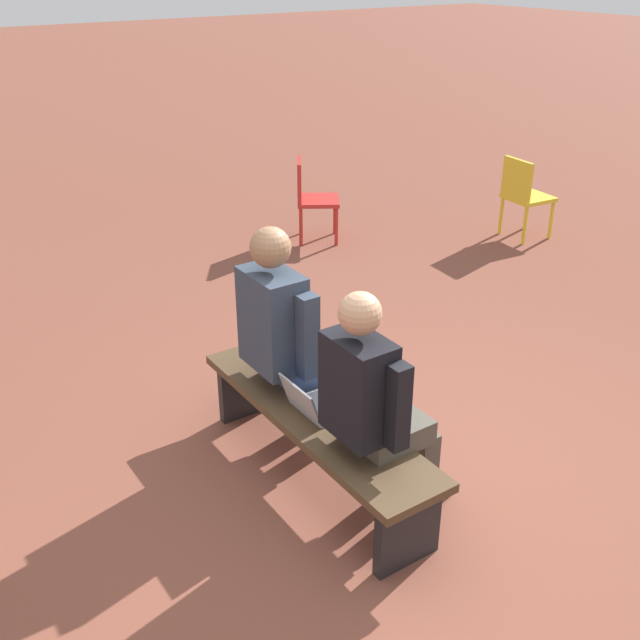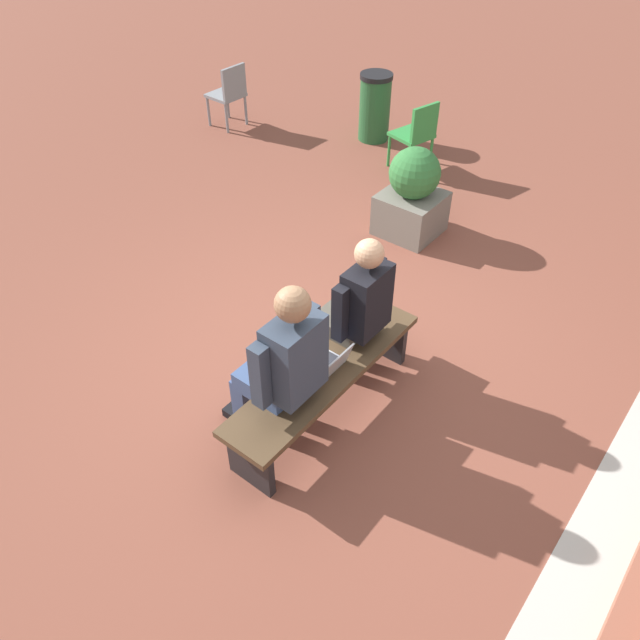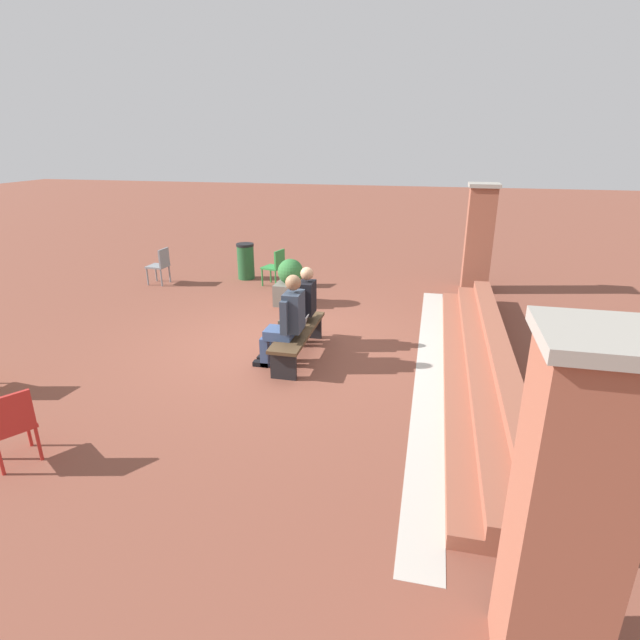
% 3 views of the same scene
% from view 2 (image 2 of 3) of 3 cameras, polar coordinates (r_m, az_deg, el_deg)
% --- Properties ---
extents(ground_plane, '(60.00, 60.00, 0.00)m').
position_cam_2_polar(ground_plane, '(5.15, -0.12, -3.88)').
color(ground_plane, brown).
extents(concrete_strip, '(7.81, 0.40, 0.01)m').
position_cam_2_polar(concrete_strip, '(4.38, 23.15, -20.06)').
color(concrete_strip, '#B7B2A8').
rests_on(concrete_strip, ground).
extents(bench, '(1.80, 0.44, 0.45)m').
position_cam_2_polar(bench, '(4.53, 0.46, -5.34)').
color(bench, '#4C3823').
rests_on(bench, ground).
extents(person_student, '(0.54, 0.68, 1.33)m').
position_cam_2_polar(person_student, '(4.56, 3.11, 1.20)').
color(person_student, '#4C473D').
rests_on(person_student, ground).
extents(person_adult, '(0.58, 0.74, 1.41)m').
position_cam_2_polar(person_adult, '(4.08, -3.50, -3.99)').
color(person_adult, '#384C75').
rests_on(person_adult, ground).
extents(laptop, '(0.32, 0.29, 0.21)m').
position_cam_2_polar(laptop, '(4.41, 0.57, -4.11)').
color(laptop, '#9EA0A5').
rests_on(laptop, bench).
extents(plastic_chair_by_pillar, '(0.43, 0.43, 0.84)m').
position_cam_2_polar(plastic_chair_by_pillar, '(8.98, -8.30, 19.94)').
color(plastic_chair_by_pillar, gray).
rests_on(plastic_chair_by_pillar, ground).
extents(plastic_chair_far_left, '(0.51, 0.51, 0.84)m').
position_cam_2_polar(plastic_chair_far_left, '(7.80, 8.83, 16.60)').
color(plastic_chair_far_left, '#2D893D').
rests_on(plastic_chair_far_left, ground).
extents(planter, '(0.60, 0.60, 0.94)m').
position_cam_2_polar(planter, '(6.55, 8.45, 11.24)').
color(planter, '#6B665B').
rests_on(planter, ground).
extents(litter_bin, '(0.42, 0.42, 0.86)m').
position_cam_2_polar(litter_bin, '(8.58, 5.03, 18.83)').
color(litter_bin, '#23562D').
rests_on(litter_bin, ground).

